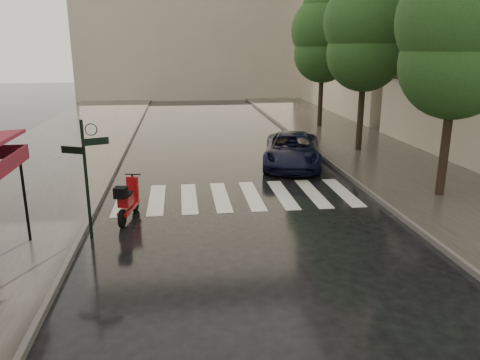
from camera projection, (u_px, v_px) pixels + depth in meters
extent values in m
plane|color=black|center=(127.00, 292.00, 9.50)|extent=(120.00, 120.00, 0.00)
cube|color=#38332D|center=(50.00, 160.00, 20.38)|extent=(6.00, 60.00, 0.12)
cube|color=#38332D|center=(373.00, 150.00, 22.19)|extent=(5.50, 60.00, 0.12)
cube|color=#595651|center=(121.00, 157.00, 20.75)|extent=(0.12, 60.00, 0.16)
cube|color=#595651|center=(316.00, 152.00, 21.84)|extent=(0.12, 60.00, 0.16)
cube|color=silver|center=(124.00, 201.00, 15.14)|extent=(0.50, 3.20, 0.01)
cube|color=silver|center=(157.00, 199.00, 15.27)|extent=(0.50, 3.20, 0.01)
cube|color=silver|center=(189.00, 198.00, 15.39)|extent=(0.50, 3.20, 0.01)
cube|color=silver|center=(221.00, 197.00, 15.52)|extent=(0.50, 3.20, 0.01)
cube|color=silver|center=(252.00, 195.00, 15.65)|extent=(0.50, 3.20, 0.01)
cube|color=silver|center=(283.00, 194.00, 15.78)|extent=(0.50, 3.20, 0.01)
cube|color=silver|center=(313.00, 193.00, 15.91)|extent=(0.50, 3.20, 0.01)
cube|color=silver|center=(343.00, 192.00, 16.04)|extent=(0.50, 3.20, 0.01)
cylinder|color=black|center=(25.00, 196.00, 11.44)|extent=(0.07, 0.07, 2.35)
cylinder|color=black|center=(87.00, 181.00, 11.79)|extent=(0.08, 0.08, 3.10)
cube|color=black|center=(95.00, 141.00, 11.55)|extent=(0.62, 0.26, 0.18)
cube|color=black|center=(72.00, 150.00, 11.54)|extent=(0.56, 0.29, 0.18)
cylinder|color=black|center=(447.00, 130.00, 14.83)|extent=(0.28, 0.28, 4.26)
sphere|color=#1F3A15|center=(455.00, 64.00, 14.27)|extent=(3.40, 3.40, 3.40)
sphere|color=#1F3A15|center=(461.00, 19.00, 13.92)|extent=(3.80, 3.80, 3.80)
cylinder|color=black|center=(361.00, 102.00, 21.47)|extent=(0.28, 0.28, 4.48)
sphere|color=#1F3A15|center=(365.00, 53.00, 20.87)|extent=(3.40, 3.40, 3.40)
sphere|color=#1F3A15|center=(367.00, 21.00, 20.50)|extent=(3.80, 3.80, 3.80)
cylinder|color=black|center=(321.00, 90.00, 28.18)|extent=(0.28, 0.28, 4.37)
sphere|color=#1F3A15|center=(323.00, 54.00, 27.60)|extent=(3.40, 3.40, 3.40)
sphere|color=#1F3A15|center=(324.00, 30.00, 27.24)|extent=(3.80, 3.80, 3.80)
sphere|color=#1F3A15|center=(325.00, 7.00, 26.90)|extent=(2.60, 2.60, 2.60)
cylinder|color=black|center=(122.00, 218.00, 12.88)|extent=(0.20, 0.51, 0.50)
cylinder|color=black|center=(135.00, 203.00, 14.13)|extent=(0.20, 0.51, 0.50)
cube|color=maroon|center=(129.00, 207.00, 13.50)|extent=(0.54, 1.39, 0.10)
cube|color=maroon|center=(126.00, 200.00, 13.17)|extent=(0.41, 0.62, 0.29)
cube|color=maroon|center=(133.00, 190.00, 13.85)|extent=(0.35, 0.18, 0.78)
cylinder|color=black|center=(133.00, 174.00, 13.83)|extent=(0.48, 0.13, 0.04)
cube|color=black|center=(121.00, 192.00, 12.70)|extent=(0.39, 0.37, 0.29)
imported|color=black|center=(292.00, 150.00, 19.41)|extent=(3.33, 5.27, 1.36)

